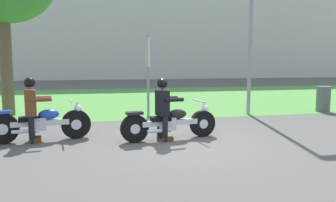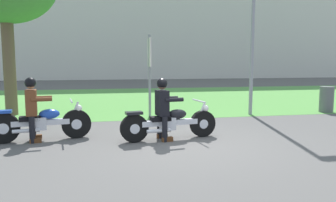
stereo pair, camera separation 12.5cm
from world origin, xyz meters
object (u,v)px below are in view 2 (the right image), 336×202
Objects in this scene: rider_lead at (163,104)px; trash_can at (326,99)px; motorcycle_lead at (170,123)px; motorcycle_follow at (41,123)px; rider_follow at (32,104)px; sign_banner at (150,63)px.

rider_lead is 7.00m from trash_can.
motorcycle_follow is at bearing 162.71° from motorcycle_lead.
rider_follow reaches higher than motorcycle_follow.
trash_can is (9.16, 2.51, -0.37)m from rider_follow.
rider_follow is at bearing 179.19° from motorcycle_follow.
rider_lead is at bearing 179.14° from motorcycle_lead.
rider_follow is (-2.82, 0.44, 0.02)m from rider_lead.
sign_banner is at bearing 35.02° from rider_follow.
motorcycle_lead is at bearing -89.86° from sign_banner.
sign_banner is at bearing 81.64° from motorcycle_lead.
rider_follow reaches higher than trash_can.
rider_lead reaches higher than motorcycle_lead.
rider_follow reaches higher than rider_lead.
sign_banner is (0.16, 3.26, 0.92)m from rider_lead.
sign_banner is (2.81, 2.81, 1.33)m from motorcycle_follow.
sign_banner is at bearing 78.70° from rider_lead.
motorcycle_follow is (-2.65, 0.46, -0.41)m from rider_lead.
sign_banner reaches higher than trash_can.
rider_lead is 2.85m from rider_follow.
motorcycle_follow is at bearing 161.70° from rider_lead.
trash_can is at bearing -2.90° from sign_banner.
trash_can reaches higher than motorcycle_lead.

